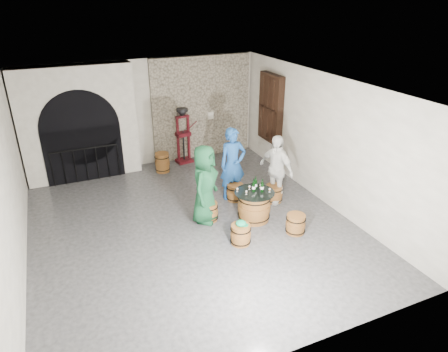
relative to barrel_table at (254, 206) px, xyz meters
name	(u,v)px	position (x,y,z in m)	size (l,w,h in m)	color
ground	(192,225)	(-1.44, 0.35, -0.36)	(8.00, 8.00, 0.00)	#303032
wall_back	(145,114)	(-1.44, 4.35, 1.24)	(8.00, 8.00, 0.00)	beige
wall_front	(289,268)	(-1.44, -3.65, 1.24)	(8.00, 8.00, 0.00)	beige
wall_left	(8,191)	(-4.94, 0.35, 1.24)	(8.00, 8.00, 0.00)	beige
wall_right	(323,139)	(2.06, 0.35, 1.24)	(8.00, 8.00, 0.00)	beige
ceiling	(186,87)	(-1.44, 0.35, 2.84)	(8.00, 8.00, 0.00)	beige
stone_facing_panel	(202,108)	(0.36, 4.29, 1.24)	(3.20, 0.12, 3.18)	#A19680
arched_opening	(79,125)	(-3.34, 4.09, 1.22)	(3.10, 0.60, 3.19)	beige
shuttered_window	(271,108)	(1.94, 2.75, 1.44)	(0.23, 1.10, 2.00)	black
barrel_table	(254,206)	(0.00, 0.00, 0.00)	(0.93, 0.93, 0.72)	brown
barrel_stool_left	(209,212)	(-0.99, 0.40, -0.14)	(0.45, 0.45, 0.45)	brown
barrel_stool_far	(235,192)	(0.01, 1.06, -0.14)	(0.45, 0.45, 0.45)	brown
barrel_stool_right	(274,193)	(0.89, 0.59, -0.14)	(0.45, 0.45, 0.45)	brown
barrel_stool_near_right	(296,224)	(0.58, -0.89, -0.14)	(0.45, 0.45, 0.45)	brown
barrel_stool_near_left	(241,234)	(-0.72, -0.78, -0.14)	(0.45, 0.45, 0.45)	brown
green_cap	(241,223)	(-0.72, -0.78, 0.14)	(0.26, 0.22, 0.12)	#0C8853
person_green	(205,184)	(-1.06, 0.43, 0.58)	(0.91, 0.59, 1.87)	#134526
person_blue	(233,164)	(0.01, 1.21, 0.59)	(0.69, 0.45, 1.89)	navy
person_white	(276,169)	(0.91, 0.60, 0.53)	(1.05, 0.44, 1.78)	silver
wine_bottle_left	(254,186)	(-0.01, 0.04, 0.50)	(0.08, 0.08, 0.32)	black
wine_bottle_center	(262,187)	(0.16, -0.05, 0.50)	(0.08, 0.08, 0.32)	black
wine_bottle_right	(256,184)	(0.09, 0.14, 0.50)	(0.08, 0.08, 0.32)	black
tasting_glass_a	(246,193)	(-0.23, -0.03, 0.41)	(0.05, 0.05, 0.10)	#B06D22
tasting_glass_b	(260,186)	(0.22, 0.13, 0.41)	(0.05, 0.05, 0.10)	#B06D22
tasting_glass_c	(249,188)	(-0.05, 0.16, 0.41)	(0.05, 0.05, 0.10)	#B06D22
tasting_glass_d	(262,185)	(0.27, 0.15, 0.41)	(0.05, 0.05, 0.10)	#B06D22
tasting_glass_e	(270,190)	(0.31, -0.14, 0.41)	(0.05, 0.05, 0.10)	#B06D22
tasting_glass_f	(237,190)	(-0.36, 0.17, 0.41)	(0.05, 0.05, 0.10)	#B06D22
side_barrel	(162,162)	(-1.21, 3.56, -0.07)	(0.44, 0.44, 0.59)	brown
corking_press	(183,132)	(-0.39, 4.00, 0.65)	(0.74, 0.45, 1.73)	#4D0C17
control_box	(210,115)	(0.61, 4.21, 0.99)	(0.18, 0.10, 0.22)	silver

